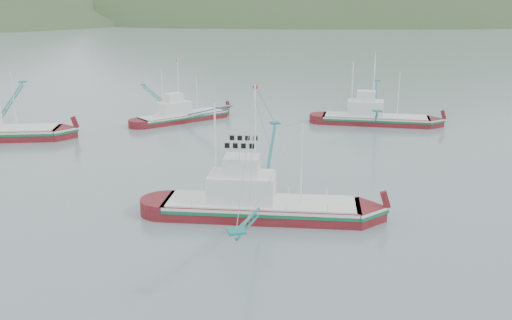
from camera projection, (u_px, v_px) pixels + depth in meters
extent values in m
plane|color=slate|center=(276.00, 225.00, 40.89)|extent=(1200.00, 1200.00, 0.00)
cube|color=#5E0E12|center=(261.00, 214.00, 42.38)|extent=(14.93, 8.58, 1.93)
cube|color=silver|center=(261.00, 204.00, 42.16)|extent=(14.68, 8.56, 0.21)
cube|color=#0E643B|center=(261.00, 207.00, 42.22)|extent=(14.69, 8.58, 0.21)
cube|color=silver|center=(261.00, 201.00, 42.11)|extent=(14.18, 8.16, 0.12)
cube|color=silver|center=(242.00, 188.00, 41.98)|extent=(5.59, 4.56, 2.12)
cube|color=silver|center=(242.00, 165.00, 41.51)|extent=(3.09, 2.85, 1.35)
cylinder|color=white|center=(255.00, 145.00, 40.99)|extent=(0.15, 0.15, 8.69)
cylinder|color=white|center=(215.00, 153.00, 41.46)|extent=(0.14, 0.14, 7.39)
cylinder|color=white|center=(302.00, 164.00, 41.00)|extent=(0.12, 0.12, 6.08)
cylinder|color=white|center=(14.00, 100.00, 64.95)|extent=(0.13, 0.13, 6.58)
cube|color=#5E0E12|center=(182.00, 120.00, 75.76)|extent=(12.30, 7.81, 1.60)
cube|color=silver|center=(182.00, 115.00, 75.57)|extent=(12.11, 7.77, 0.18)
cube|color=#0E643B|center=(182.00, 116.00, 75.63)|extent=(12.11, 7.78, 0.18)
cube|color=silver|center=(182.00, 114.00, 75.53)|extent=(11.68, 7.42, 0.10)
cube|color=silver|center=(174.00, 108.00, 74.59)|extent=(4.71, 3.97, 1.76)
cube|color=silver|center=(173.00, 98.00, 74.20)|extent=(2.62, 2.46, 1.12)
cylinder|color=white|center=(178.00, 87.00, 74.33)|extent=(0.13, 0.13, 7.22)
cylinder|color=white|center=(162.00, 93.00, 73.05)|extent=(0.11, 0.11, 6.14)
cylinder|color=white|center=(197.00, 93.00, 76.28)|extent=(0.10, 0.10, 5.05)
cube|color=#5E0E12|center=(375.00, 123.00, 73.82)|extent=(13.75, 9.01, 1.80)
cube|color=silver|center=(376.00, 117.00, 73.62)|extent=(13.53, 8.96, 0.20)
cube|color=#0E643B|center=(375.00, 119.00, 73.68)|extent=(13.54, 8.98, 0.20)
cube|color=silver|center=(376.00, 116.00, 73.57)|extent=(13.06, 8.56, 0.11)
cube|color=silver|center=(365.00, 108.00, 73.57)|extent=(5.30, 4.52, 1.98)
cube|color=silver|center=(366.00, 96.00, 73.13)|extent=(2.96, 2.79, 1.26)
cylinder|color=white|center=(374.00, 85.00, 72.57)|extent=(0.14, 0.14, 8.10)
cylinder|color=white|center=(352.00, 89.00, 73.24)|extent=(0.13, 0.13, 6.88)
cylinder|color=white|center=(399.00, 95.00, 72.30)|extent=(0.11, 0.11, 5.67)
ellipsoid|color=#334A26|center=(406.00, 18.00, 498.12)|extent=(684.00, 432.00, 306.00)
ellipsoid|color=slate|center=(152.00, 16.00, 571.03)|extent=(960.00, 400.00, 240.00)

